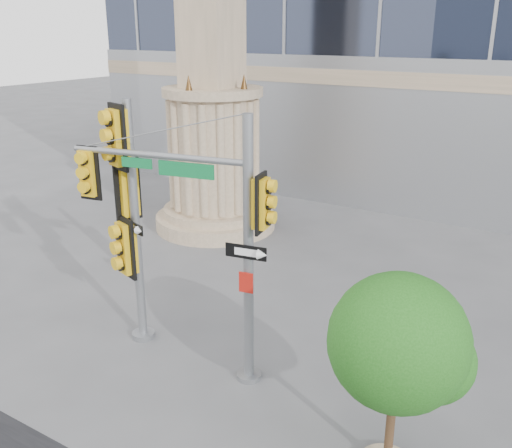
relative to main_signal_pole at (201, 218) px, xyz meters
The scene contains 5 objects.
ground 3.77m from the main_signal_pole, 62.01° to the right, with size 120.00×120.00×0.00m, color #545456.
monument 9.56m from the main_signal_pole, 124.60° to the left, with size 4.40×4.40×16.60m.
main_signal_pole is the anchor object (origin of this frame).
secondary_signal_pole 2.18m from the main_signal_pole, behind, with size 0.97×0.90×5.66m.
street_tree 4.63m from the main_signal_pole, ahead, with size 2.27×2.22×3.54m.
Camera 1 is at (5.93, -7.22, 7.07)m, focal length 40.00 mm.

